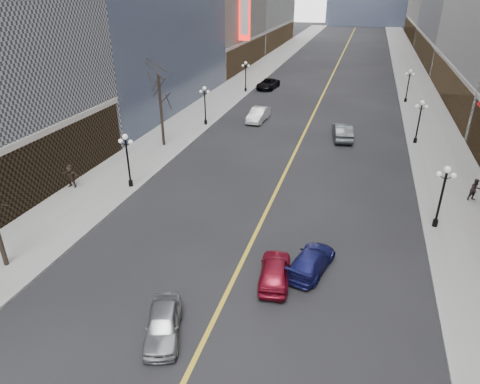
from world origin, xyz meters
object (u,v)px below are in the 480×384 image
Objects in this scene: streetlamp_west_3 at (246,73)px; car_sb_far at (342,131)px; car_nb_near at (163,324)px; car_nb_mid at (258,115)px; car_nb_far at (268,84)px; streetlamp_east_3 at (409,82)px; streetlamp_east_1 at (443,191)px; streetlamp_west_1 at (127,155)px; car_sb_mid at (275,270)px; car_sb_near at (311,261)px; streetlamp_east_2 at (420,117)px; streetlamp_west_2 at (205,101)px.

streetlamp_west_3 is 24.58m from car_sb_far.
car_nb_mid reaches higher than car_nb_near.
streetlamp_west_3 is at bearing -123.67° from car_nb_far.
car_nb_near is 54.28m from car_nb_far.
car_nb_far is (-2.83, 17.89, -0.04)m from car_nb_mid.
car_nb_far is at bearing 170.83° from streetlamp_east_3.
streetlamp_east_1 is 44.56m from car_nb_far.
streetlamp_west_1 reaches higher than car_nb_mid.
car_sb_mid is (8.46, -30.34, -0.10)m from car_nb_mid.
car_sb_near is at bearing -68.07° from car_nb_far.
streetlamp_east_1 and streetlamp_west_1 have the same top height.
streetlamp_west_1 is (-23.60, -36.00, 0.00)m from streetlamp_east_3.
streetlamp_east_2 is 1.00× the size of streetlamp_west_1.
car_sb_far is (1.95, 26.35, 0.14)m from car_sb_mid.
car_nb_near reaches higher than car_sb_near.
streetlamp_west_2 is at bearing -70.04° from car_sb_mid.
streetlamp_east_3 is 52.37m from car_nb_near.
car_sb_mid is 26.43m from car_sb_far.
car_nb_far is 49.53m from car_sb_mid.
car_nb_far is (-20.80, 3.36, -2.12)m from streetlamp_east_3.
streetlamp_west_2 is 0.87× the size of car_sb_far.
car_sb_mid is (14.09, -26.87, -2.18)m from streetlamp_west_2.
car_sb_near is at bearing -106.85° from streetlamp_east_2.
car_nb_near is (9.80, -32.47, -2.21)m from streetlamp_west_2.
car_nb_near is at bearing 44.83° from car_sb_mid.
streetlamp_west_1 is (-23.60, -18.00, 0.00)m from streetlamp_east_2.
car_nb_mid is at bearing 77.50° from car_nb_near.
streetlamp_east_1 is 0.87× the size of car_sb_far.
streetlamp_east_1 reaches higher than car_sb_far.
streetlamp_west_2 is (-23.60, -18.00, 0.00)m from streetlamp_east_3.
car_nb_mid reaches higher than car_nb_far.
streetlamp_west_2 is 33.99m from car_nb_near.
car_sb_far is (13.24, -21.88, 0.08)m from car_nb_far.
streetlamp_east_3 and streetlamp_west_2 have the same top height.
car_nb_mid is 11.14m from car_sb_far.
streetlamp_east_1 is 43.05m from streetlamp_west_3.
streetlamp_west_3 is at bearing 114.85° from car_nb_mid.
streetlamp_west_3 is (-23.60, 18.00, 0.00)m from streetlamp_east_2.
streetlamp_east_2 is 35.35m from car_nb_near.
streetlamp_east_3 reaches higher than car_nb_near.
car_sb_near is at bearing -100.03° from streetlamp_east_3.
streetlamp_west_2 is 30.42m from car_sb_mid.
streetlamp_east_3 is at bearing 37.33° from streetlamp_west_2.
car_sb_mid is (4.29, 5.60, 0.03)m from car_nb_near.
car_nb_mid is at bearing 169.07° from streetlamp_east_2.
streetlamp_east_2 is at bearing -93.27° from car_sb_near.
streetlamp_east_2 is 0.80× the size of car_nb_far.
streetlamp_west_1 is 0.91× the size of car_nb_mid.
car_nb_mid is (5.63, 3.47, -2.08)m from streetlamp_west_2.
streetlamp_west_3 is at bearing 123.25° from streetlamp_east_1.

